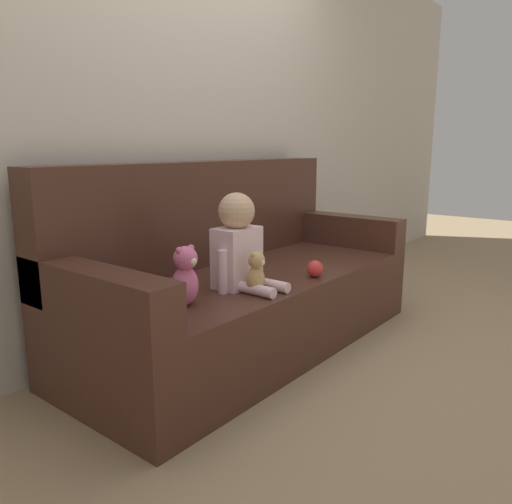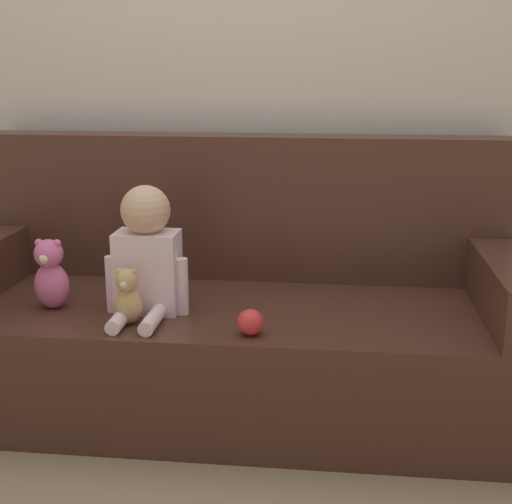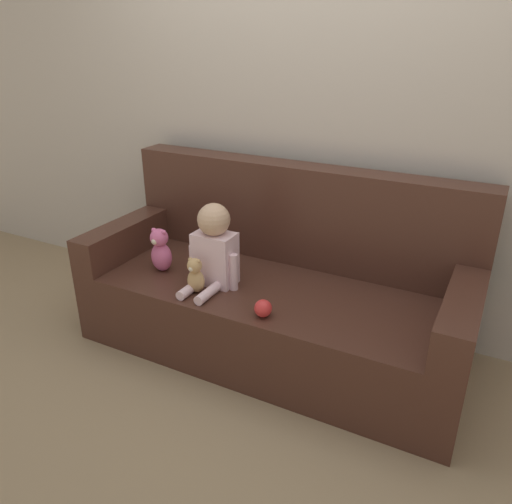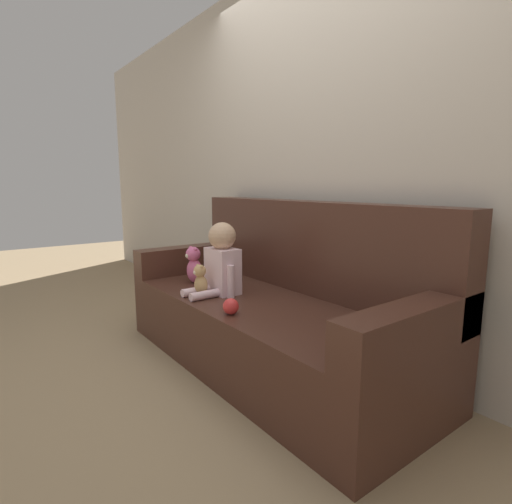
% 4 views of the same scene
% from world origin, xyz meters
% --- Properties ---
extents(ground_plane, '(12.00, 12.00, 0.00)m').
position_xyz_m(ground_plane, '(0.00, 0.00, 0.00)').
color(ground_plane, '#9E8460').
extents(wall_back, '(8.00, 0.05, 2.60)m').
position_xyz_m(wall_back, '(0.00, 0.51, 1.30)').
color(wall_back, beige).
rests_on(wall_back, ground_plane).
extents(couch, '(2.08, 0.86, 0.99)m').
position_xyz_m(couch, '(0.00, 0.07, 0.33)').
color(couch, '#47281E').
rests_on(couch, ground_plane).
extents(person_baby, '(0.29, 0.34, 0.45)m').
position_xyz_m(person_baby, '(-0.27, -0.15, 0.62)').
color(person_baby, silver).
rests_on(person_baby, couch).
extents(teddy_bear_brown, '(0.09, 0.09, 0.19)m').
position_xyz_m(teddy_bear_brown, '(-0.31, -0.28, 0.51)').
color(teddy_bear_brown, tan).
rests_on(teddy_bear_brown, couch).
extents(plush_toy_side, '(0.12, 0.12, 0.25)m').
position_xyz_m(plush_toy_side, '(-0.62, -0.15, 0.54)').
color(plush_toy_side, '#DB6699').
rests_on(plush_toy_side, couch).
extents(toy_ball, '(0.09, 0.09, 0.09)m').
position_xyz_m(toy_ball, '(0.11, -0.33, 0.46)').
color(toy_ball, red).
rests_on(toy_ball, couch).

